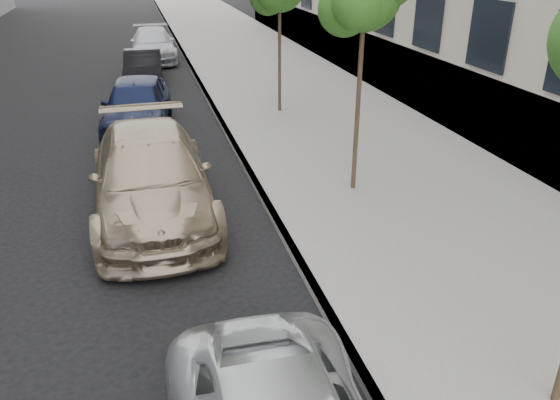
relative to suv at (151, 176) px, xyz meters
name	(u,v)px	position (x,y,z in m)	size (l,w,h in m)	color
sidewalk	(252,58)	(5.45, 15.85, -0.76)	(6.40, 72.00, 0.14)	gray
curb	(188,61)	(2.32, 15.85, -0.76)	(0.15, 72.00, 0.14)	#9E9B93
suv	(151,176)	(0.00, 0.00, 0.00)	(2.31, 5.69, 1.65)	tan
sedan_blue	(137,105)	(-0.15, 5.76, -0.04)	(1.86, 4.64, 1.58)	#101736
sedan_black	(143,68)	(0.21, 11.77, -0.17)	(1.39, 4.00, 1.32)	black
sedan_rear	(153,45)	(0.83, 16.89, -0.09)	(2.05, 5.03, 1.46)	#B5B6BD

